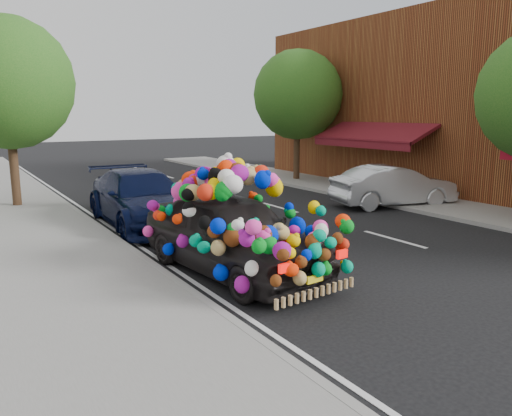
# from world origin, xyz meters

# --- Properties ---
(ground) EXTENTS (100.00, 100.00, 0.00)m
(ground) POSITION_xyz_m (0.00, 0.00, 0.00)
(ground) COLOR black
(ground) RESTS_ON ground
(sidewalk) EXTENTS (4.00, 60.00, 0.12)m
(sidewalk) POSITION_xyz_m (-4.30, 0.00, 0.06)
(sidewalk) COLOR gray
(sidewalk) RESTS_ON ground
(kerb) EXTENTS (0.15, 60.00, 0.13)m
(kerb) POSITION_xyz_m (-2.35, 0.00, 0.07)
(kerb) COLOR gray
(kerb) RESTS_ON ground
(footpath_far) EXTENTS (3.00, 40.00, 0.12)m
(footpath_far) POSITION_xyz_m (8.20, 3.00, 0.06)
(footpath_far) COLOR gray
(footpath_far) RESTS_ON ground
(lane_markings) EXTENTS (6.00, 50.00, 0.01)m
(lane_markings) POSITION_xyz_m (3.60, 0.00, 0.01)
(lane_markings) COLOR silver
(lane_markings) RESTS_ON ground
(tree_near_sidewalk) EXTENTS (4.20, 4.20, 6.13)m
(tree_near_sidewalk) POSITION_xyz_m (-3.80, 9.50, 4.02)
(tree_near_sidewalk) COLOR #332114
(tree_near_sidewalk) RESTS_ON ground
(tree_far_b) EXTENTS (4.00, 4.00, 5.90)m
(tree_far_b) POSITION_xyz_m (8.00, 10.00, 3.89)
(tree_far_b) COLOR #332114
(tree_far_b) RESTS_ON ground
(plush_art_car) EXTENTS (2.66, 4.99, 2.22)m
(plush_art_car) POSITION_xyz_m (-1.08, -0.10, 1.14)
(plush_art_car) COLOR black
(plush_art_car) RESTS_ON ground
(navy_sedan) EXTENTS (2.34, 5.31, 1.52)m
(navy_sedan) POSITION_xyz_m (-1.13, 4.94, 0.76)
(navy_sedan) COLOR black
(navy_sedan) RESTS_ON ground
(silver_hatchback) EXTENTS (4.40, 2.47, 1.37)m
(silver_hatchback) POSITION_xyz_m (7.00, 3.21, 0.69)
(silver_hatchback) COLOR #B8BBBF
(silver_hatchback) RESTS_ON ground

